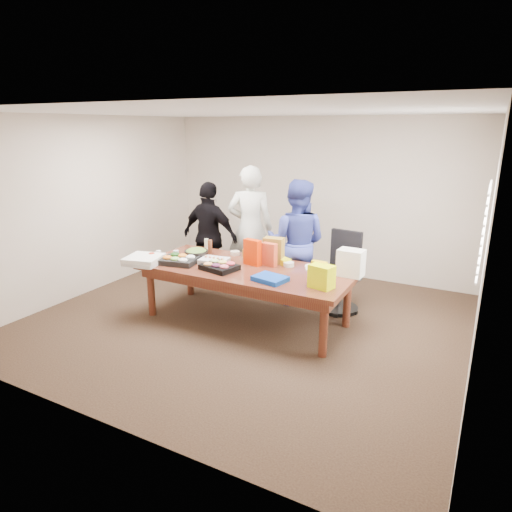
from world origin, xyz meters
The scene contains 39 objects.
floor centered at (0.00, 0.00, -0.01)m, with size 5.50×5.00×0.02m, color #47301E.
ceiling centered at (0.00, 0.00, 2.71)m, with size 5.50×5.00×0.02m, color white.
wall_back centered at (0.00, 2.50, 1.35)m, with size 5.50×0.04×2.70m, color beige.
wall_front centered at (0.00, -2.50, 1.35)m, with size 5.50×0.04×2.70m, color beige.
wall_left centered at (-2.75, 0.00, 1.35)m, with size 0.04×5.00×2.70m, color beige.
wall_right centered at (2.75, 0.00, 1.35)m, with size 0.04×5.00×2.70m, color beige.
window_panel centered at (2.72, 0.60, 1.50)m, with size 0.03×1.40×1.10m, color white.
window_blinds centered at (2.68, 0.60, 1.50)m, with size 0.04×1.36×1.00m, color beige.
conference_table centered at (0.00, 0.00, 0.38)m, with size 2.80×1.20×0.75m, color #4C1C0F.
office_chair centered at (1.00, 0.90, 0.54)m, with size 0.55×0.55×1.08m, color black.
person_center centered at (-0.57, 1.17, 0.98)m, with size 0.72×0.47×1.96m, color silver.
person_right centered at (0.32, 0.91, 0.91)m, with size 0.89×0.69×1.83m, color #333D94.
person_left centered at (-1.13, 0.85, 0.86)m, with size 1.01×0.42×1.72m, color black.
veggie_tray centered at (-0.89, -0.25, 0.79)m, with size 0.47×0.37×0.07m, color black.
fruit_tray centered at (-0.26, -0.23, 0.78)m, with size 0.44×0.34×0.07m, color black.
sheet_cake centered at (-0.48, -0.03, 0.78)m, with size 0.37×0.28×0.06m, color silver.
salad_bowl centered at (-0.83, 0.06, 0.80)m, with size 0.33×0.33×0.11m, color black.
chip_bag_blue centered at (0.51, -0.32, 0.78)m, with size 0.38×0.29×0.06m, color #0D3DA8.
chip_bag_red centered at (0.02, 0.15, 0.92)m, with size 0.24×0.10×0.35m, color red.
chip_bag_yellow centered at (1.05, -0.13, 0.89)m, with size 0.18×0.07×0.27m, color #E4BC0A.
chip_bag_orange centered at (0.23, 0.22, 0.90)m, with size 0.20×0.09×0.31m, color #CD4423.
mayo_jar centered at (0.05, 0.32, 0.82)m, with size 0.09×0.09×0.13m, color silver.
mustard_bottle centered at (0.10, 0.38, 0.84)m, with size 0.06×0.06×0.18m, color gold.
dressing_bottle centered at (-0.79, 0.34, 0.85)m, with size 0.07×0.07×0.20m, color brown.
ranch_bottle centered at (-0.92, 0.44, 0.84)m, with size 0.06×0.06×0.18m, color beige.
banana_bunch centered at (0.34, 0.39, 0.79)m, with size 0.23×0.13×0.08m, color #F1F507.
bread_loaf centered at (-0.12, 0.45, 0.81)m, with size 0.30×0.13×0.12m, color olive.
kraft_bag centered at (0.22, 0.38, 0.92)m, with size 0.26×0.15×0.35m, color olive.
red_cup centered at (-1.30, -0.33, 0.80)m, with size 0.08×0.08×0.11m, color #A92813.
clear_cup_a centered at (-1.30, -0.19, 0.80)m, with size 0.08×0.08×0.11m, color white.
clear_cup_b centered at (-1.08, -0.08, 0.81)m, with size 0.08×0.08×0.11m, color silver.
pizza_box_lower centered at (-1.30, -0.48, 0.78)m, with size 0.45×0.45×0.05m, color silver.
pizza_box_upper centered at (-1.30, -0.49, 0.83)m, with size 0.45×0.45×0.05m, color white.
plate_a centered at (0.84, 0.34, 0.76)m, with size 0.27×0.27×0.02m, color beige.
plate_b centered at (0.76, 0.45, 0.76)m, with size 0.21×0.21×0.01m, color white.
dip_bowl_a centered at (0.47, 0.31, 0.78)m, with size 0.14×0.14×0.06m, color silver.
dip_bowl_b centered at (-0.43, 0.45, 0.78)m, with size 0.13×0.13×0.05m, color #C7AF98.
grocery_bag_white centered at (1.30, 0.32, 0.92)m, with size 0.31×0.22×0.33m, color white.
grocery_bag_yellow centered at (1.13, -0.25, 0.88)m, with size 0.27×0.19×0.27m, color #E9FE01.
Camera 1 is at (2.73, -4.87, 2.54)m, focal length 31.37 mm.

